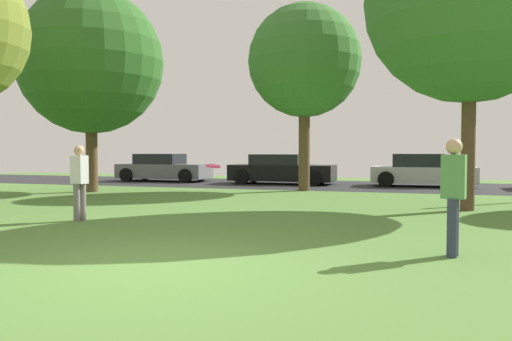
# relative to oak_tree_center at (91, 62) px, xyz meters

# --- Properties ---
(ground_plane) EXTENTS (44.00, 44.00, 0.00)m
(ground_plane) POSITION_rel_oak_tree_center_xyz_m (7.99, -10.00, -4.63)
(ground_plane) COLOR #547F38
(road_strip) EXTENTS (44.00, 6.40, 0.01)m
(road_strip) POSITION_rel_oak_tree_center_xyz_m (7.99, 6.00, -4.63)
(road_strip) COLOR #28282B
(road_strip) RESTS_ON ground_plane
(oak_tree_center) EXTENTS (5.12, 5.12, 7.20)m
(oak_tree_center) POSITION_rel_oak_tree_center_xyz_m (0.00, 0.00, 0.00)
(oak_tree_center) COLOR brown
(oak_tree_center) RESTS_ON ground_plane
(maple_tree_far) EXTENTS (4.13, 4.13, 6.83)m
(maple_tree_far) POSITION_rel_oak_tree_center_xyz_m (7.13, 2.82, 0.11)
(maple_tree_far) COLOR brown
(maple_tree_far) RESTS_ON ground_plane
(person_thrower) EXTENTS (0.36, 0.30, 1.67)m
(person_thrower) POSITION_rel_oak_tree_center_xyz_m (11.65, -8.01, -3.70)
(person_thrower) COLOR #2D334C
(person_thrower) RESTS_ON ground_plane
(person_catcher) EXTENTS (0.36, 0.30, 1.61)m
(person_catcher) POSITION_rel_oak_tree_center_xyz_m (4.31, -6.51, -3.75)
(person_catcher) COLOR slate
(person_catcher) RESTS_ON ground_plane
(frisbee_disc) EXTENTS (0.38, 0.38, 0.07)m
(frisbee_disc) POSITION_rel_oak_tree_center_xyz_m (7.65, -7.19, -3.41)
(frisbee_disc) COLOR #EA2D6B
(parked_car_grey) EXTENTS (4.36, 1.96, 1.31)m
(parked_car_grey) POSITION_rel_oak_tree_center_xyz_m (-0.53, 6.37, -4.02)
(parked_car_grey) COLOR slate
(parked_car_grey) RESTS_ON ground_plane
(parked_car_black) EXTENTS (4.56, 1.94, 1.31)m
(parked_car_black) POSITION_rel_oak_tree_center_xyz_m (5.37, 6.15, -4.02)
(parked_car_black) COLOR black
(parked_car_black) RESTS_ON ground_plane
(parked_car_silver) EXTENTS (4.09, 1.95, 1.34)m
(parked_car_silver) POSITION_rel_oak_tree_center_xyz_m (11.27, 6.37, -4.01)
(parked_car_silver) COLOR #B7B7BC
(parked_car_silver) RESTS_ON ground_plane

